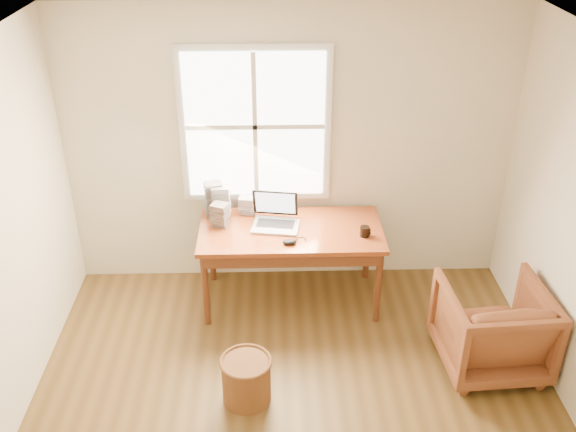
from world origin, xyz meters
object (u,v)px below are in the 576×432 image
coffee_mug (364,231)px  cd_stack_a (221,201)px  laptop (275,212)px  armchair (492,327)px  wicker_stool (246,380)px  desk (291,231)px

coffee_mug → cd_stack_a: bearing=-173.8°
laptop → coffee_mug: laptop is taller
armchair → cd_stack_a: bearing=-32.0°
wicker_stool → coffee_mug: size_ratio=4.02×
armchair → wicker_stool: 1.96m
armchair → laptop: (-1.68, 0.94, 0.54)m
desk → cd_stack_a: 0.69m
wicker_stool → laptop: bearing=79.5°
cd_stack_a → armchair: bearing=-28.1°
desk → wicker_stool: bearing=-106.5°
desk → laptop: (-0.13, 0.02, 0.18)m
wicker_stool → cd_stack_a: 1.68m
armchair → wicker_stool: (-1.92, -0.34, -0.18)m
wicker_stool → cd_stack_a: cd_stack_a is taller
desk → cd_stack_a: (-0.62, 0.25, 0.17)m
wicker_stool → laptop: (0.24, 1.28, 0.73)m
wicker_stool → coffee_mug: (0.99, 1.11, 0.61)m
desk → wicker_stool: size_ratio=4.42×
coffee_mug → desk: bearing=-169.1°
armchair → coffee_mug: 1.28m
armchair → cd_stack_a: cd_stack_a is taller
coffee_mug → cd_stack_a: 1.30m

